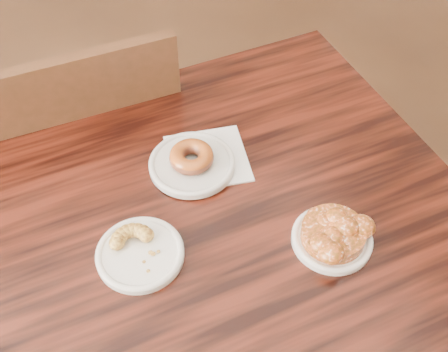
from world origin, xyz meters
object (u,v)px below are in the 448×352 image
apple_fritter (334,231)px  cafe_table (229,318)px  cruller_fragment (139,248)px  chair_far (81,146)px  glazed_donut (192,157)px

apple_fritter → cafe_table: bearing=139.4°
cruller_fragment → chair_far: bearing=86.2°
cafe_table → glazed_donut: size_ratio=10.43×
cafe_table → apple_fritter: (0.14, -0.12, 0.41)m
glazed_donut → cruller_fragment: bearing=-140.2°
glazed_donut → chair_far: bearing=105.7°
cafe_table → cruller_fragment: 0.43m
glazed_donut → cruller_fragment: (-0.17, -0.14, -0.01)m
cafe_table → chair_far: chair_far is taller
cafe_table → glazed_donut: bearing=93.9°
cafe_table → apple_fritter: apple_fritter is taller
cruller_fragment → apple_fritter: bearing=-23.2°
chair_far → glazed_donut: chair_far is taller
apple_fritter → cruller_fragment: (-0.31, 0.13, -0.01)m
cafe_table → apple_fritter: size_ratio=5.84×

